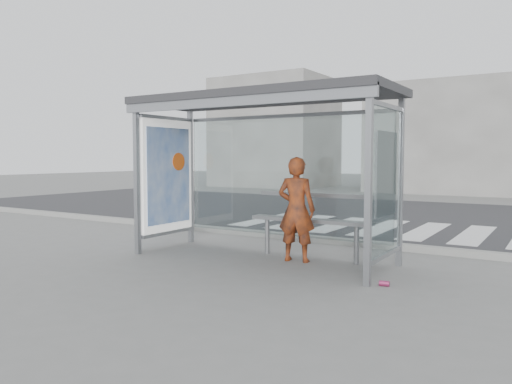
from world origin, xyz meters
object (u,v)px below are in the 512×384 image
person (296,209)px  bench (310,220)px  soda_can (384,283)px  bus_shelter (243,135)px

person → bench: size_ratio=0.81×
person → soda_can: 1.97m
bus_shelter → soda_can: bus_shelter is taller
bus_shelter → bench: bearing=23.4°
bus_shelter → bench: bus_shelter is taller
bench → soda_can: bench is taller
bus_shelter → bench: 1.75m
soda_can → bus_shelter: bearing=165.8°
bus_shelter → person: size_ratio=2.60×
bus_shelter → bench: size_ratio=2.09×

